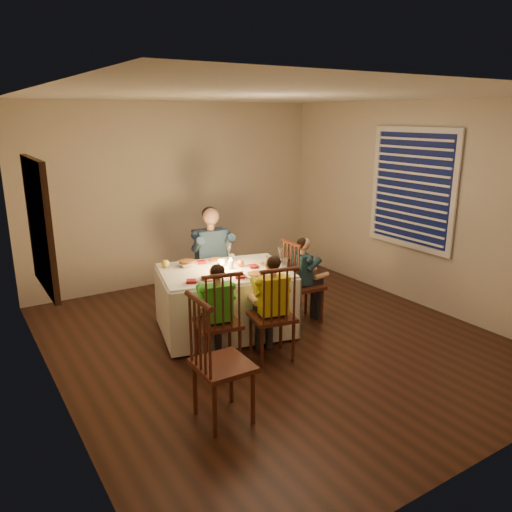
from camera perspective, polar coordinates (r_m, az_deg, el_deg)
ground at (r=5.65m, az=1.86°, el=-9.44°), size 5.00×5.00×0.00m
wall_left at (r=4.41m, az=-22.96°, el=-0.07°), size 0.02×5.00×2.60m
wall_right at (r=6.74m, az=18.09°, el=5.55°), size 0.02×5.00×2.60m
wall_back at (r=7.40m, az=-9.06°, el=6.99°), size 4.50×0.02×2.60m
ceiling at (r=5.11m, az=2.13°, el=17.92°), size 5.00×5.00×0.00m
dining_table at (r=5.65m, az=-3.58°, el=-3.65°), size 1.63×1.34×0.72m
chair_adult at (r=6.55m, az=-4.92°, el=-5.82°), size 0.47×0.45×1.02m
chair_near_left at (r=5.13m, az=-4.26°, el=-12.29°), size 0.49×0.47×1.02m
chair_near_right at (r=5.26m, az=1.79°, el=-11.48°), size 0.49×0.47×1.02m
chair_end at (r=6.15m, az=5.33°, el=-7.34°), size 0.42×0.44×1.02m
chair_extra at (r=4.34m, az=-3.69°, el=-17.98°), size 0.44×0.46×1.09m
adult at (r=6.55m, az=-4.92°, el=-5.82°), size 0.55×0.51×1.31m
child_green at (r=5.13m, az=-4.26°, el=-12.29°), size 0.40×0.38×1.06m
child_yellow at (r=5.26m, az=1.79°, el=-11.48°), size 0.43×0.41×1.10m
child_teal at (r=6.15m, az=5.33°, el=-7.34°), size 0.33×0.36×1.04m
setting_adult at (r=5.88m, az=-4.57°, el=-0.57°), size 0.31×0.31×0.02m
setting_green at (r=5.22m, az=-5.47°, el=-2.74°), size 0.31×0.31×0.02m
setting_yellow at (r=5.35m, az=0.01°, el=-2.21°), size 0.31×0.31×0.02m
setting_teal at (r=5.70m, az=1.39°, el=-1.08°), size 0.31×0.31×0.02m
candle_left at (r=5.55m, az=-4.15°, el=-1.13°), size 0.06×0.06×0.10m
candle_right at (r=5.58m, az=-2.88°, el=-1.01°), size 0.06×0.06×0.10m
squash at (r=5.73m, az=-10.31°, el=-0.87°), size 0.09×0.09×0.09m
orange_fruit at (r=5.67m, az=-1.81°, el=-0.85°), size 0.08×0.08×0.08m
serving_bowl at (r=5.73m, az=-7.83°, el=-0.93°), size 0.24×0.24×0.06m
wall_mirror at (r=4.66m, az=-23.48°, el=3.21°), size 0.06×0.95×1.15m
window_blinds at (r=6.74m, az=17.34°, el=7.34°), size 0.07×1.34×1.54m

